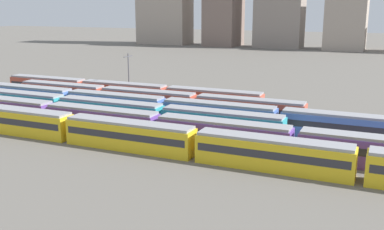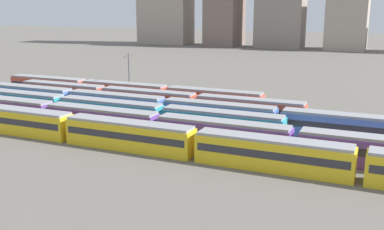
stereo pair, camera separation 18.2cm
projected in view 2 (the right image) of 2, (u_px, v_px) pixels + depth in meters
ground_plane at (27, 109)px, 81.86m from camera, size 600.00×600.00×0.00m
train_track_0 at (196, 144)px, 54.53m from camera, size 112.50×3.06×3.75m
train_track_1 at (223, 134)px, 58.55m from camera, size 93.60×3.06×3.75m
train_track_2 at (110, 112)px, 71.36m from camera, size 55.80×3.06×3.75m
train_track_3 at (164, 109)px, 73.23m from camera, size 74.70×3.06×3.75m
train_track_4 at (148, 100)px, 80.21m from camera, size 55.80×3.06×3.75m
train_track_5 at (124, 92)px, 88.07m from camera, size 55.80×3.06×3.75m
catenary_pole_1 at (129, 74)px, 90.28m from camera, size 0.24×3.20×9.15m
distant_building_1 at (225, 0)px, 214.50m from camera, size 15.11×19.81×43.43m
distant_building_3 at (347, 19)px, 194.36m from camera, size 16.86×18.77×26.34m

